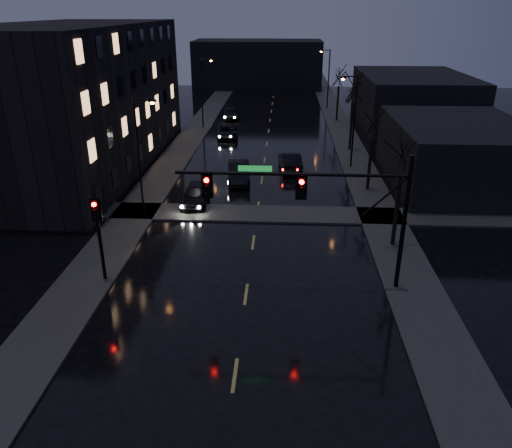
# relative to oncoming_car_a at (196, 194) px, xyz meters

# --- Properties ---
(ground) EXTENTS (160.00, 160.00, 0.00)m
(ground) POSITION_rel_oncoming_car_a_xyz_m (4.55, -20.21, -0.76)
(ground) COLOR black
(ground) RESTS_ON ground
(sidewalk_left) EXTENTS (3.00, 140.00, 0.12)m
(sidewalk_left) POSITION_rel_oncoming_car_a_xyz_m (-3.95, 14.79, -0.70)
(sidewalk_left) COLOR #2D2D2B
(sidewalk_left) RESTS_ON ground
(sidewalk_right) EXTENTS (3.00, 140.00, 0.12)m
(sidewalk_right) POSITION_rel_oncoming_car_a_xyz_m (13.05, 14.79, -0.70)
(sidewalk_right) COLOR #2D2D2B
(sidewalk_right) RESTS_ON ground
(sidewalk_cross) EXTENTS (40.00, 3.00, 0.12)m
(sidewalk_cross) POSITION_rel_oncoming_car_a_xyz_m (4.55, -1.71, -0.70)
(sidewalk_cross) COLOR #2D2D2B
(sidewalk_cross) RESTS_ON ground
(apartment_block) EXTENTS (12.00, 30.00, 12.00)m
(apartment_block) POSITION_rel_oncoming_car_a_xyz_m (-11.95, 9.79, 5.24)
(apartment_block) COLOR black
(apartment_block) RESTS_ON ground
(commercial_right_near) EXTENTS (10.00, 14.00, 5.00)m
(commercial_right_near) POSITION_rel_oncoming_car_a_xyz_m (20.05, 5.79, 1.74)
(commercial_right_near) COLOR black
(commercial_right_near) RESTS_ON ground
(commercial_right_far) EXTENTS (12.00, 18.00, 6.00)m
(commercial_right_far) POSITION_rel_oncoming_car_a_xyz_m (21.55, 27.79, 2.24)
(commercial_right_far) COLOR black
(commercial_right_far) RESTS_ON ground
(far_block) EXTENTS (22.00, 10.00, 8.00)m
(far_block) POSITION_rel_oncoming_car_a_xyz_m (1.55, 57.79, 3.24)
(far_block) COLOR black
(far_block) RESTS_ON ground
(signal_mast) EXTENTS (11.11, 0.41, 7.00)m
(signal_mast) POSITION_rel_oncoming_car_a_xyz_m (8.40, -11.21, 4.11)
(signal_mast) COLOR black
(signal_mast) RESTS_ON ground
(signal_pole_left) EXTENTS (0.35, 0.41, 4.53)m
(signal_pole_left) POSITION_rel_oncoming_car_a_xyz_m (-2.95, -11.21, 2.25)
(signal_pole_left) COLOR black
(signal_pole_left) RESTS_ON ground
(tree_near) EXTENTS (3.52, 3.52, 8.08)m
(tree_near) POSITION_rel_oncoming_car_a_xyz_m (12.95, -6.21, 5.46)
(tree_near) COLOR black
(tree_near) RESTS_ON ground
(tree_mid_a) EXTENTS (3.30, 3.30, 7.58)m
(tree_mid_a) POSITION_rel_oncoming_car_a_xyz_m (12.95, 3.79, 5.07)
(tree_mid_a) COLOR black
(tree_mid_a) RESTS_ON ground
(tree_mid_b) EXTENTS (3.74, 3.74, 8.59)m
(tree_mid_b) POSITION_rel_oncoming_car_a_xyz_m (12.95, 15.79, 5.85)
(tree_mid_b) COLOR black
(tree_mid_b) RESTS_ON ground
(tree_far) EXTENTS (3.43, 3.43, 7.88)m
(tree_far) POSITION_rel_oncoming_car_a_xyz_m (12.95, 29.79, 5.30)
(tree_far) COLOR black
(tree_far) RESTS_ON ground
(streetlight_l_near) EXTENTS (1.53, 0.28, 8.00)m
(streetlight_l_near) POSITION_rel_oncoming_car_a_xyz_m (-3.03, -2.21, 4.01)
(streetlight_l_near) COLOR black
(streetlight_l_near) RESTS_ON ground
(streetlight_l_far) EXTENTS (1.53, 0.28, 8.00)m
(streetlight_l_far) POSITION_rel_oncoming_car_a_xyz_m (-3.03, 24.79, 4.01)
(streetlight_l_far) COLOR black
(streetlight_l_far) RESTS_ON ground
(streetlight_r_mid) EXTENTS (1.53, 0.28, 8.00)m
(streetlight_r_mid) POSITION_rel_oncoming_car_a_xyz_m (12.13, 9.79, 4.01)
(streetlight_r_mid) COLOR black
(streetlight_r_mid) RESTS_ON ground
(streetlight_r_far) EXTENTS (1.53, 0.28, 8.00)m
(streetlight_r_far) POSITION_rel_oncoming_car_a_xyz_m (12.13, 37.79, 4.01)
(streetlight_r_far) COLOR black
(streetlight_r_far) RESTS_ON ground
(oncoming_car_a) EXTENTS (1.92, 4.52, 1.52)m
(oncoming_car_a) POSITION_rel_oncoming_car_a_xyz_m (0.00, 0.00, 0.00)
(oncoming_car_a) COLOR black
(oncoming_car_a) RESTS_ON ground
(oncoming_car_b) EXTENTS (2.24, 5.06, 1.62)m
(oncoming_car_b) POSITION_rel_oncoming_car_a_xyz_m (2.67, 5.33, 0.05)
(oncoming_car_b) COLOR black
(oncoming_car_b) RESTS_ON ground
(oncoming_car_c) EXTENTS (2.82, 5.06, 1.34)m
(oncoming_car_c) POSITION_rel_oncoming_car_a_xyz_m (0.12, 20.25, -0.09)
(oncoming_car_c) COLOR black
(oncoming_car_c) RESTS_ON ground
(oncoming_car_d) EXTENTS (2.57, 5.09, 1.42)m
(oncoming_car_d) POSITION_rel_oncoming_car_a_xyz_m (-0.44, 30.43, -0.05)
(oncoming_car_d) COLOR black
(oncoming_car_d) RESTS_ON ground
(lead_car) EXTENTS (2.18, 4.89, 1.56)m
(lead_car) POSITION_rel_oncoming_car_a_xyz_m (6.90, 8.71, 0.02)
(lead_car) COLOR black
(lead_car) RESTS_ON ground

